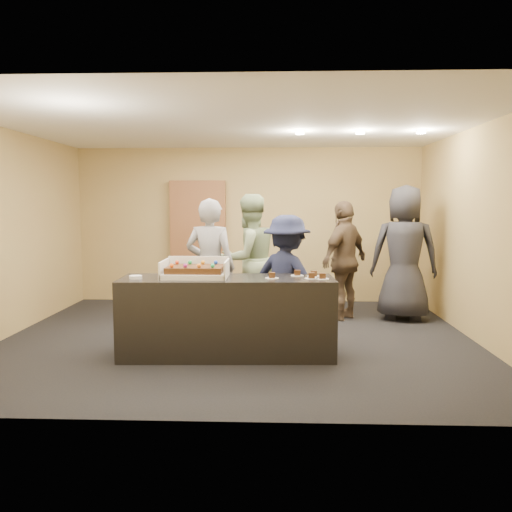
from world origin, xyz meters
The scene contains 17 objects.
room centered at (0.00, 0.00, 1.35)m, with size 6.04×6.00×2.70m.
serving_counter centered at (-0.06, -0.75, 0.45)m, with size 2.40×0.70×0.90m, color black.
storage_cabinet centered at (-0.88, 2.41, 1.06)m, with size 0.97×0.15×2.13m, color brown.
cake_box centered at (-0.43, -0.73, 0.95)m, with size 0.73×0.51×0.22m.
sheet_cake centered at (-0.43, -0.75, 1.00)m, with size 0.62×0.43×0.12m.
plate_stack centered at (-1.07, -0.87, 0.92)m, with size 0.14×0.14×0.04m, color white.
slice_a centered at (0.44, -0.80, 0.92)m, with size 0.15×0.15×0.07m.
slice_b centered at (0.73, -0.59, 0.92)m, with size 0.15×0.15×0.07m.
slice_c centered at (0.88, -0.81, 0.92)m, with size 0.15×0.15×0.07m.
slice_d centered at (0.92, -0.64, 0.92)m, with size 0.15×0.15×0.07m.
slice_e centered at (1.00, -0.83, 0.92)m, with size 0.15×0.15×0.07m.
person_server_grey centered at (-0.37, 0.11, 0.90)m, with size 0.66×0.43×1.80m, color gray.
person_sage_man centered at (0.10, 0.76, 0.93)m, with size 0.91×0.71×1.87m, color gray.
person_navy_man centered at (0.62, -0.17, 0.80)m, with size 1.03×0.59×1.59m, color #191E3A.
person_brown_extra centered at (1.52, 1.16, 0.89)m, with size 1.04×0.43×1.78m, color #4F3D2B.
person_dark_suit centered at (2.39, 1.13, 1.00)m, with size 0.98×0.64×2.01m, color #25252A.
ceiling_spotlights centered at (1.60, 0.50, 2.67)m, with size 1.72×0.12×0.03m.
Camera 1 is at (0.47, -6.30, 1.73)m, focal length 35.00 mm.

